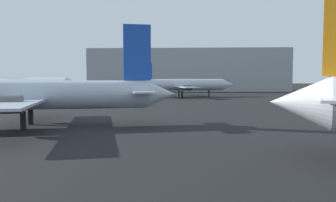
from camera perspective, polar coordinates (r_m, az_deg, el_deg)
name	(u,v)px	position (r m, az deg, el deg)	size (l,w,h in m)	color
airplane_on_taxiway	(16,95)	(38.38, -23.55, 0.87)	(33.35, 24.46, 10.67)	#B2BCCC
airplane_far_left	(10,85)	(78.63, -24.47, 2.41)	(32.45, 25.16, 10.60)	#B2BCCC
airplane_far_right	(184,85)	(90.68, 2.55, 2.65)	(27.43, 21.41, 8.69)	#B2BCCC
terminal_building	(188,70)	(134.22, 3.27, 5.04)	(73.49, 18.74, 15.63)	#999EA3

